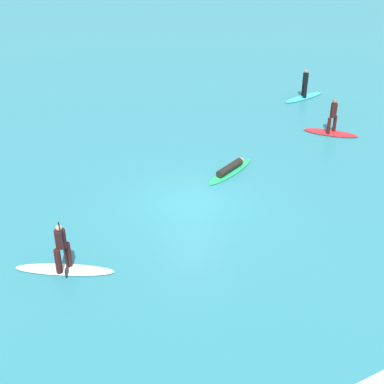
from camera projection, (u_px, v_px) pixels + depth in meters
The scene contains 5 objects.
ground_plane at pixel (192, 203), 22.33m from camera, with size 120.00×120.00×0.00m, color teal.
surfer_on_teal_board at pixel (304, 91), 31.94m from camera, with size 2.82×0.96×1.65m.
surfer_on_white_board at pixel (63, 259), 18.42m from camera, with size 3.08×2.29×2.17m.
surfer_on_green_board at pixel (230, 169), 24.46m from camera, with size 2.98×1.74×0.40m.
surfer_on_red_board at pixel (332, 125), 27.75m from camera, with size 2.29×2.42×1.79m.
Camera 1 is at (-9.18, -16.72, 11.62)m, focal length 53.57 mm.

